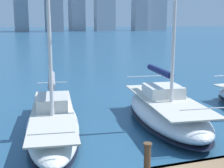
# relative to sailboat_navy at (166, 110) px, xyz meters

# --- Properties ---
(sailboat_navy) EXTENTS (3.69, 8.09, 11.49)m
(sailboat_navy) POSITION_rel_sailboat_navy_xyz_m (0.00, 0.00, 0.00)
(sailboat_navy) COLOR white
(sailboat_navy) RESTS_ON ground
(sailboat_grey) EXTENTS (3.47, 9.48, 10.16)m
(sailboat_grey) POSITION_rel_sailboat_navy_xyz_m (5.33, -0.58, -0.12)
(sailboat_grey) COLOR white
(sailboat_grey) RESTS_ON ground
(mooring_post) EXTENTS (0.26, 0.26, 0.91)m
(mooring_post) POSITION_rel_sailboat_navy_xyz_m (3.41, 5.28, 0.33)
(mooring_post) COLOR #423323
(mooring_post) RESTS_ON dock_pier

